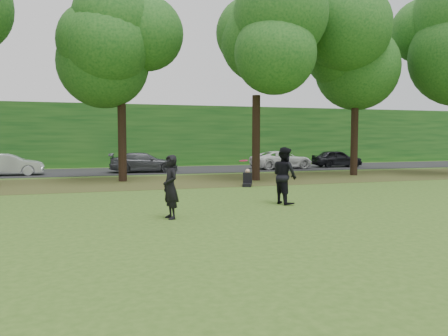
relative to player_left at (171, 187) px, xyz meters
name	(u,v)px	position (x,y,z in m)	size (l,w,h in m)	color
ground	(288,230)	(2.52, -2.47, -0.92)	(120.00, 120.00, 0.00)	#325219
leaf_litter	(181,181)	(2.52, 10.53, -0.91)	(60.00, 7.00, 0.01)	#4B361B
street	(158,170)	(2.52, 18.53, -0.91)	(70.00, 7.00, 0.02)	black
far_hedge	(147,136)	(2.52, 24.53, 1.58)	(70.00, 3.00, 5.00)	#134517
player_left	(171,187)	(0.00, 0.00, 0.00)	(0.67, 0.44, 1.84)	black
player_right	(285,175)	(4.35, 1.61, 0.08)	(0.98, 0.76, 2.01)	black
parked_cars	(155,162)	(2.14, 17.33, -0.23)	(35.79, 2.81, 1.42)	black
frisbee	(244,161)	(2.44, 0.59, 0.69)	(0.38, 0.38, 0.09)	#DC125F
seated_person	(247,180)	(5.07, 7.25, -0.61)	(0.68, 0.83, 0.83)	black
tree_line	(174,31)	(2.18, 10.46, 6.93)	(55.30, 7.90, 12.31)	black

